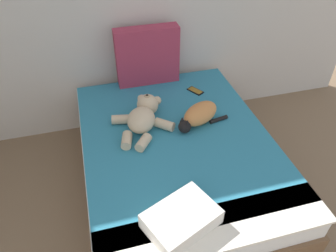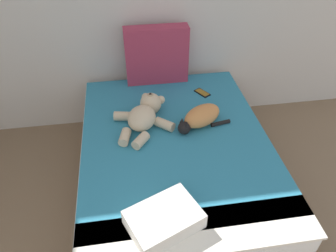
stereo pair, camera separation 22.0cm
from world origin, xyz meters
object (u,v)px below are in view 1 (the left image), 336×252
(cell_phone, at_px, (195,91))
(cat, at_px, (199,115))
(teddy_bear, at_px, (143,116))
(bed, at_px, (177,163))
(patterned_cushion, at_px, (147,56))
(throw_pillow, at_px, (181,219))

(cell_phone, bearing_deg, cat, -105.81)
(teddy_bear, distance_m, cell_phone, 0.66)
(bed, bearing_deg, patterned_cushion, 92.19)
(cell_phone, height_order, throw_pillow, throw_pillow)
(bed, xyz_separation_m, teddy_bear, (-0.21, 0.23, 0.36))
(patterned_cushion, bearing_deg, bed, -87.81)
(throw_pillow, bearing_deg, teddy_bear, 91.15)
(throw_pillow, bearing_deg, cat, 64.58)
(throw_pillow, bearing_deg, bed, 75.18)
(cat, bearing_deg, patterned_cushion, 109.60)
(teddy_bear, bearing_deg, throw_pillow, -88.85)
(cat, xyz_separation_m, throw_pillow, (-0.41, -0.87, -0.02))
(cell_phone, xyz_separation_m, throw_pillow, (-0.54, -1.30, 0.05))
(cat, distance_m, throw_pillow, 0.97)
(teddy_bear, distance_m, throw_pillow, 0.96)
(cat, relative_size, teddy_bear, 0.75)
(bed, relative_size, cell_phone, 11.61)
(throw_pillow, bearing_deg, patterned_cushion, 84.23)
(bed, height_order, teddy_bear, teddy_bear)
(patterned_cushion, bearing_deg, teddy_bear, -105.97)
(bed, height_order, cat, cat)
(cat, bearing_deg, throw_pillow, -115.42)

